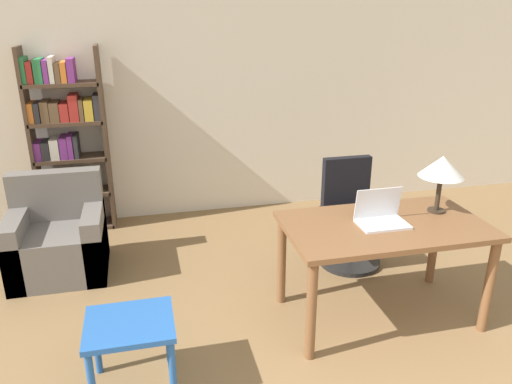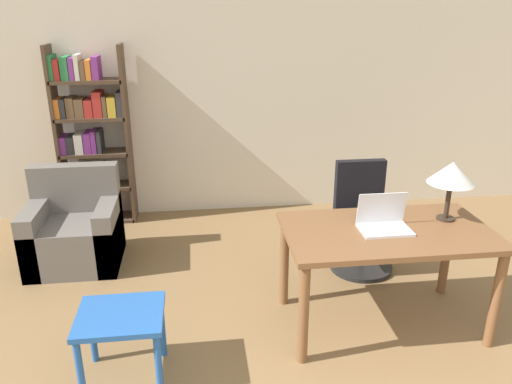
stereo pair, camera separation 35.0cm
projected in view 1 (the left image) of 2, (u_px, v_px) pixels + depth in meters
The scene contains 8 objects.
wall_back at pixel (220, 93), 5.44m from camera, with size 8.00×0.06×2.70m.
desk at pixel (384, 237), 3.64m from camera, with size 1.46×0.83×0.78m.
laptop at pixel (381, 216), 3.59m from camera, with size 0.35×0.24×0.25m.
table_lamp at pixel (442, 167), 3.69m from camera, with size 0.33×0.33×0.44m.
office_chair at pixel (350, 218), 4.56m from camera, with size 0.56×0.56×0.97m.
side_table_blue at pixel (130, 334), 3.01m from camera, with size 0.53×0.46×0.49m.
armchair at pixel (59, 241), 4.40m from camera, with size 0.79×0.69×0.88m.
bookshelf at pixel (66, 145), 5.07m from camera, with size 0.74×0.28×1.89m.
Camera 1 is at (-0.88, -0.88, 2.26)m, focal length 35.00 mm.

